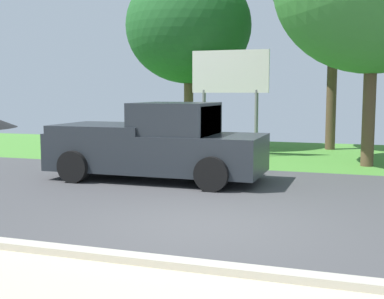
{
  "coord_description": "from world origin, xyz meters",
  "views": [
    {
      "loc": [
        2.38,
        -7.65,
        2.15
      ],
      "look_at": [
        -0.49,
        1.0,
        1.1
      ],
      "focal_mm": 47.42,
      "sensor_mm": 36.0,
      "label": 1
    }
  ],
  "objects": [
    {
      "name": "tree_right_mid",
      "position": [
        -3.91,
        10.93,
        4.59
      ],
      "size": [
        4.76,
        4.76,
        6.77
      ],
      "color": "brown",
      "rests_on": "ground_plane"
    },
    {
      "name": "pickup_truck",
      "position": [
        -2.27,
        3.72,
        0.87
      ],
      "size": [
        5.2,
        2.28,
        1.88
      ],
      "rotation": [
        0.0,
        0.0,
        -0.1
      ],
      "color": "#23282D",
      "rests_on": "ground_plane"
    },
    {
      "name": "ground_plane",
      "position": [
        0.0,
        2.95,
        -0.05
      ],
      "size": [
        40.0,
        22.0,
        0.2
      ],
      "color": "#424244"
    },
    {
      "name": "roadside_billboard",
      "position": [
        -1.76,
        8.84,
        2.55
      ],
      "size": [
        2.6,
        0.12,
        3.5
      ],
      "color": "slate",
      "rests_on": "ground_plane"
    }
  ]
}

